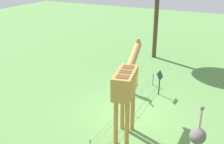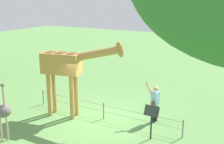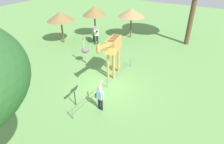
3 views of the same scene
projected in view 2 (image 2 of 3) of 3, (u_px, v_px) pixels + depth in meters
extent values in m
plane|color=#60934C|center=(102.00, 120.00, 12.46)|extent=(60.00, 60.00, 0.00)
cylinder|color=#BC8942|center=(76.00, 94.00, 12.71)|extent=(0.18, 0.18, 1.96)
cylinder|color=#BC8942|center=(72.00, 98.00, 12.30)|extent=(0.18, 0.18, 1.96)
cylinder|color=#BC8942|center=(54.00, 92.00, 13.04)|extent=(0.18, 0.18, 1.96)
cylinder|color=#BC8942|center=(49.00, 95.00, 12.63)|extent=(0.18, 0.18, 1.96)
cube|color=#BC8942|center=(61.00, 63.00, 12.30)|extent=(1.81, 1.03, 0.90)
cube|color=brown|center=(71.00, 53.00, 12.03)|extent=(0.44, 0.50, 0.02)
cube|color=brown|center=(61.00, 53.00, 12.18)|extent=(0.44, 0.50, 0.02)
cube|color=brown|center=(50.00, 52.00, 12.33)|extent=(0.44, 0.50, 0.02)
cylinder|color=#BC8942|center=(96.00, 54.00, 11.68)|extent=(2.13, 0.74, 0.79)
ellipsoid|color=#BC8942|center=(120.00, 49.00, 11.31)|extent=(0.46, 0.34, 0.69)
cylinder|color=brown|center=(121.00, 45.00, 11.32)|extent=(0.05, 0.05, 0.14)
cylinder|color=brown|center=(119.00, 45.00, 11.22)|extent=(0.05, 0.05, 0.14)
cylinder|color=black|center=(154.00, 114.00, 12.08)|extent=(0.14, 0.14, 0.78)
cylinder|color=black|center=(156.00, 112.00, 12.23)|extent=(0.14, 0.14, 0.78)
cube|color=#8CBFE0|center=(155.00, 98.00, 11.98)|extent=(0.28, 0.39, 0.55)
sphere|color=#D8AD8C|center=(156.00, 89.00, 11.88)|extent=(0.22, 0.22, 0.22)
cylinder|color=#D8AD8C|center=(149.00, 88.00, 11.88)|extent=(0.36, 0.12, 0.51)
cylinder|color=#D8AD8C|center=(158.00, 97.00, 12.16)|extent=(0.08, 0.08, 0.50)
cube|color=brown|center=(154.00, 104.00, 11.83)|extent=(0.14, 0.21, 0.24)
cylinder|color=#CC9E93|center=(8.00, 129.00, 10.59)|extent=(0.07, 0.07, 0.90)
cylinder|color=#CC9E93|center=(1.00, 130.00, 10.54)|extent=(0.07, 0.07, 0.90)
ellipsoid|color=#66605B|center=(2.00, 111.00, 10.38)|extent=(0.70, 0.56, 0.49)
cylinder|color=#CC9E93|center=(4.00, 97.00, 10.16)|extent=(0.08, 0.08, 0.80)
sphere|color=#66605B|center=(2.00, 85.00, 10.05)|extent=(0.14, 0.14, 0.14)
cylinder|color=black|center=(151.00, 127.00, 10.66)|extent=(0.06, 0.06, 0.95)
cube|color=#333D38|center=(152.00, 111.00, 10.49)|extent=(0.56, 0.21, 0.38)
cylinder|color=slate|center=(43.00, 97.00, 14.13)|extent=(0.05, 0.05, 0.75)
cylinder|color=slate|center=(104.00, 111.00, 12.45)|extent=(0.05, 0.05, 0.75)
cylinder|color=slate|center=(183.00, 129.00, 10.76)|extent=(0.05, 0.05, 0.75)
cube|color=slate|center=(104.00, 105.00, 12.38)|extent=(7.00, 0.01, 0.01)
cube|color=slate|center=(104.00, 112.00, 12.46)|extent=(7.00, 0.01, 0.01)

